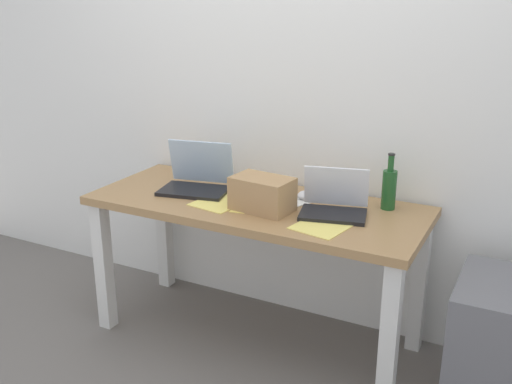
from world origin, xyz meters
TOP-DOWN VIEW (x-y plane):
  - ground_plane at (0.00, 0.00)m, footprint 8.00×8.00m
  - back_wall at (0.00, 0.39)m, footprint 5.20×0.08m
  - desk at (0.00, 0.00)m, footprint 1.61×0.65m
  - laptop_left at (-0.35, 0.02)m, footprint 0.38×0.31m
  - laptop_right at (0.39, 0.02)m, footprint 0.34×0.28m
  - beer_bottle at (0.59, 0.20)m, footprint 0.07×0.07m
  - computer_mouse at (0.18, 0.15)m, footprint 0.08×0.11m
  - cardboard_box at (0.08, -0.09)m, footprint 0.29×0.20m
  - paper_yellow_folder at (-0.15, -0.06)m, footprint 0.25×0.33m
  - paper_sheet_near_back at (0.10, 0.05)m, footprint 0.31×0.36m
  - paper_sheet_center at (0.03, -0.02)m, footprint 0.26×0.33m
  - paper_sheet_front_right at (0.40, -0.12)m, footprint 0.26×0.33m
  - filing_cabinet at (1.16, -0.04)m, footprint 0.40×0.48m

SIDE VIEW (x-z plane):
  - ground_plane at x=0.00m, z-range 0.00..0.00m
  - filing_cabinet at x=1.16m, z-range 0.00..0.58m
  - desk at x=0.00m, z-range 0.26..0.99m
  - paper_yellow_folder at x=-0.15m, z-range 0.74..0.74m
  - paper_sheet_near_back at x=0.10m, z-range 0.74..0.74m
  - paper_sheet_center at x=0.03m, z-range 0.74..0.74m
  - paper_sheet_front_right at x=0.40m, z-range 0.74..0.74m
  - computer_mouse at x=0.18m, z-range 0.74..0.77m
  - laptop_right at x=0.39m, z-range 0.68..0.88m
  - laptop_left at x=-0.35m, z-range 0.67..0.91m
  - cardboard_box at x=0.08m, z-range 0.74..0.89m
  - beer_bottle at x=0.59m, z-range 0.71..0.97m
  - back_wall at x=0.00m, z-range 0.00..2.60m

